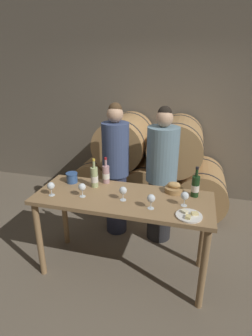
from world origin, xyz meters
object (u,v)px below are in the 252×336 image
at_px(person_left, 116,170).
at_px(wine_bottle_rose, 106,174).
at_px(person_right, 161,177).
at_px(blue_crock, 72,177).
at_px(wine_glass_center, 123,191).
at_px(cheese_plate, 189,215).
at_px(bread_basket, 174,188).
at_px(tasting_table, 123,208).
at_px(wine_bottle_red, 195,186).
at_px(wine_glass_right, 151,199).
at_px(wine_bottle_white, 94,177).
at_px(wine_glass_left, 82,187).
at_px(wine_glass_far_right, 185,196).
at_px(wine_glass_far_left, 51,186).

relative_size(person_left, wine_bottle_rose, 5.88).
relative_size(person_right, blue_crock, 13.37).
bearing_deg(wine_glass_center, cheese_plate, -12.09).
bearing_deg(bread_basket, tasting_table, -153.94).
relative_size(wine_bottle_red, wine_glass_center, 2.20).
height_order(wine_bottle_red, wine_glass_right, wine_bottle_red).
bearing_deg(cheese_plate, tasting_table, 162.60).
bearing_deg(wine_bottle_white, wine_glass_center, -29.44).
bearing_deg(cheese_plate, bread_basket, 111.28).
distance_m(person_left, blue_crock, 0.63).
height_order(cheese_plate, wine_glass_left, wine_glass_left).
bearing_deg(blue_crock, wine_bottle_red, 0.61).
xyz_separation_m(tasting_table, person_right, (0.29, 0.70, 0.08)).
bearing_deg(wine_glass_left, wine_bottle_red, 15.50).
distance_m(wine_bottle_rose, blue_crock, 0.38).
xyz_separation_m(bread_basket, wine_glass_right, (-0.17, -0.39, 0.06)).
height_order(wine_bottle_rose, blue_crock, wine_bottle_rose).
bearing_deg(bread_basket, cheese_plate, -68.72).
bearing_deg(person_right, person_left, 179.99).
distance_m(tasting_table, cheese_plate, 0.69).
distance_m(cheese_plate, wine_glass_left, 1.03).
xyz_separation_m(blue_crock, wine_glass_left, (0.25, -0.28, 0.04)).
height_order(wine_bottle_white, wine_glass_center, wine_bottle_white).
xyz_separation_m(person_left, bread_basket, (0.76, -0.47, 0.07)).
bearing_deg(wine_glass_center, blue_crock, 159.18).
bearing_deg(tasting_table, wine_bottle_white, 157.95).
relative_size(wine_glass_right, wine_glass_far_right, 1.00).
relative_size(bread_basket, wine_glass_far_right, 1.33).
height_order(tasting_table, wine_glass_left, wine_glass_left).
distance_m(wine_bottle_red, wine_glass_right, 0.51).
height_order(wine_bottle_rose, wine_glass_right, wine_bottle_rose).
xyz_separation_m(wine_bottle_red, bread_basket, (-0.20, 0.04, -0.07)).
bearing_deg(person_right, cheese_plate, -68.33).
height_order(wine_bottle_red, cheese_plate, wine_bottle_red).
height_order(person_right, cheese_plate, person_right).
relative_size(bread_basket, cheese_plate, 0.82).
relative_size(cheese_plate, wine_glass_far_right, 1.62).
bearing_deg(wine_bottle_rose, wine_bottle_red, -4.66).
height_order(wine_glass_far_left, wine_glass_far_right, same).
distance_m(tasting_table, wine_glass_right, 0.41).
bearing_deg(wine_glass_far_left, wine_glass_far_right, 5.86).
relative_size(person_left, wine_glass_right, 12.20).
height_order(wine_bottle_red, wine_glass_far_left, wine_bottle_red).
height_order(wine_bottle_rose, cheese_plate, wine_bottle_rose).
bearing_deg(wine_bottle_white, bread_basket, 6.51).
xyz_separation_m(wine_bottle_white, wine_glass_center, (0.37, -0.21, -0.01)).
bearing_deg(wine_glass_left, wine_glass_right, -4.41).
distance_m(wine_bottle_rose, wine_glass_far_right, 0.91).
distance_m(bread_basket, cheese_plate, 0.47).
bearing_deg(person_right, wine_bottle_red, -52.27).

